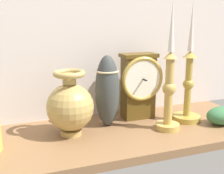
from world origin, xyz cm
name	(u,v)px	position (x,y,z in cm)	size (l,w,h in cm)	color
ground_plane	(111,135)	(0.00, 0.00, -1.20)	(100.00, 36.00, 2.40)	brown
back_wall	(91,22)	(0.00, 18.50, 32.50)	(120.00, 2.00, 65.00)	silver
mantel_clock	(139,84)	(13.41, 8.60, 11.87)	(14.80, 9.46, 22.25)	#563F15
candlestick_tall_left	(169,88)	(17.28, -4.06, 13.05)	(7.47, 7.47, 38.85)	tan
candlestick_tall_center	(188,87)	(27.40, 0.53, 11.48)	(9.30, 9.30, 38.97)	#B0923B
brass_vase_bulbous	(70,106)	(-11.81, 2.12, 8.97)	(13.83, 13.83, 19.27)	tan
tall_ceramic_vase	(107,91)	(0.93, 5.61, 11.50)	(7.69, 7.69, 22.72)	#373B3B
ivy_sprig	(222,115)	(36.21, -6.62, 2.94)	(11.24, 7.87, 5.88)	#376F44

